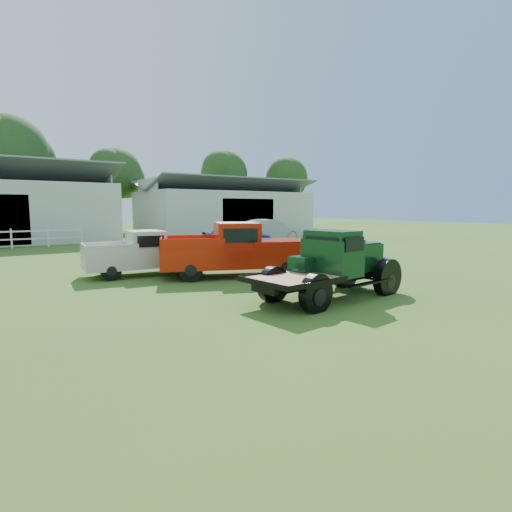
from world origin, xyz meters
TOP-DOWN VIEW (x-y plane):
  - ground at (0.00, 0.00)m, footprint 120.00×120.00m
  - shed_right at (14.00, 27.00)m, footprint 16.80×9.20m
  - tree_b at (-4.00, 34.00)m, footprint 6.90×6.90m
  - tree_c at (5.00, 33.00)m, footprint 5.40×5.40m
  - tree_d at (18.00, 34.00)m, footprint 6.00×6.00m
  - tree_e at (26.00, 32.00)m, footprint 5.70×5.70m
  - vintage_flatbed at (1.31, -0.72)m, footprint 4.85×2.33m
  - red_pickup at (1.02, 3.83)m, footprint 5.76×3.99m
  - white_pickup at (-1.55, 5.97)m, footprint 4.48×2.09m
  - misc_car_blue at (6.52, 12.50)m, footprint 4.54×2.45m
  - misc_car_grey at (10.67, 14.77)m, footprint 4.98×1.76m

SIDE VIEW (x-z plane):
  - ground at x=0.00m, z-range 0.00..0.00m
  - misc_car_blue at x=6.52m, z-range 0.00..1.47m
  - white_pickup at x=-1.55m, z-range 0.00..1.60m
  - misc_car_grey at x=10.67m, z-range 0.00..1.64m
  - vintage_flatbed at x=1.31m, z-range 0.00..1.85m
  - red_pickup at x=1.02m, z-range 0.00..1.96m
  - shed_right at x=14.00m, z-range 0.00..5.20m
  - tree_c at x=5.00m, z-range 0.00..9.00m
  - tree_e at x=26.00m, z-range 0.00..9.50m
  - tree_d at x=18.00m, z-range 0.00..10.00m
  - tree_b at x=-4.00m, z-range 0.00..11.50m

